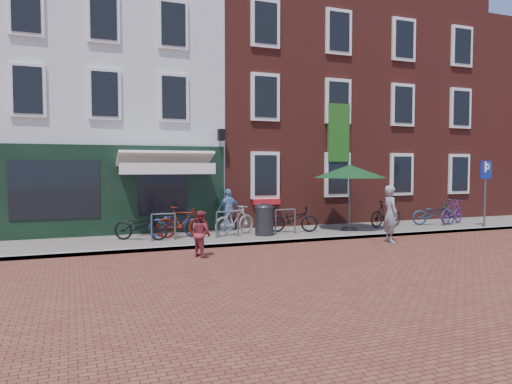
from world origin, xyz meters
name	(u,v)px	position (x,y,z in m)	size (l,w,h in m)	color
ground	(287,243)	(0.00, 0.00, 0.00)	(80.00, 80.00, 0.00)	brown
sidewalk	(295,233)	(1.00, 1.50, 0.05)	(24.00, 3.00, 0.10)	slate
building_stucco	(98,111)	(-5.00, 7.00, 4.50)	(8.00, 8.00, 9.00)	silver
building_brick_mid	(262,107)	(2.00, 7.00, 5.00)	(6.00, 8.00, 10.00)	maroon
building_brick_right	(375,112)	(8.00, 7.00, 5.00)	(6.00, 8.00, 10.00)	maroon
filler_right	(475,126)	(14.50, 7.00, 4.50)	(7.00, 8.00, 9.00)	maroon
litter_bin	(264,218)	(-0.27, 1.15, 0.67)	(0.60, 0.60, 1.10)	#2E2D30
parking_sign	(486,182)	(8.11, 0.24, 1.76)	(0.50, 0.08, 2.43)	#4C4C4F
parasol	(350,169)	(3.00, 1.30, 2.23)	(2.56, 2.56, 2.38)	#4C4C4F
woman	(390,214)	(3.03, -0.96, 0.87)	(0.63, 0.42, 1.74)	gray
boy	(201,234)	(-2.96, -1.15, 0.59)	(0.58, 0.45, 1.19)	maroon
cafe_person	(229,210)	(-1.00, 2.59, 0.82)	(0.85, 0.35, 1.45)	#6F9BC2
bicycle_0	(141,226)	(-4.11, 1.55, 0.54)	(0.58, 1.67, 0.88)	black
bicycle_1	(182,222)	(-2.86, 1.54, 0.59)	(0.46, 1.62, 0.97)	#541309
bicycle_2	(175,223)	(-3.00, 1.93, 0.54)	(0.58, 1.67, 0.88)	navy
bicycle_3	(235,220)	(-1.12, 1.59, 0.59)	(0.46, 1.62, 0.97)	#979698
bicycle_4	(293,219)	(0.93, 1.52, 0.54)	(0.58, 1.67, 0.88)	black
bicycle_5	(386,214)	(4.71, 1.51, 0.59)	(0.46, 1.62, 0.97)	black
bicycle_6	(434,213)	(6.78, 1.39, 0.54)	(0.58, 1.67, 0.88)	#16374C
bicycle_7	(453,211)	(7.65, 1.34, 0.59)	(0.46, 1.62, 0.97)	#482057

